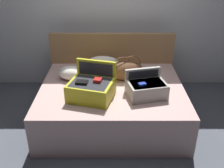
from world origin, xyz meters
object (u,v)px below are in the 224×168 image
Objects in this scene: hard_case_large at (91,88)px; duffel_bag at (127,70)px; hard_case_medium at (146,88)px; pillow_near_headboard at (103,63)px; pillow_center_head at (72,73)px; bed at (112,104)px.

hard_case_large is 1.18× the size of duffel_bag.
duffel_bag reaches higher than hard_case_medium.
duffel_bag reaches higher than pillow_near_headboard.
hard_case_large reaches higher than pillow_center_head.
bed is 3.98× the size of pillow_near_headboard.
hard_case_medium reaches higher than pillow_near_headboard.
hard_case_medium is 1.10× the size of pillow_near_headboard.
bed is at bearing -21.72° from pillow_center_head.
hard_case_medium is 1.11m from pillow_center_head.
hard_case_large is at bearing -131.28° from duffel_bag.
bed is at bearing -131.36° from duffel_bag.
hard_case_large is (-0.25, -0.29, 0.41)m from bed.
hard_case_medium reaches higher than pillow_center_head.
hard_case_large is at bearing -58.34° from pillow_center_head.
pillow_center_head is (-0.78, -0.01, -0.04)m from duffel_bag.
hard_case_medium is 1.01m from pillow_near_headboard.
hard_case_large reaches higher than pillow_near_headboard.
bed is 0.72m from pillow_center_head.
duffel_bag is 0.49m from pillow_near_headboard.
duffel_bag is (-0.22, 0.48, 0.03)m from hard_case_medium.
duffel_bag is (0.21, 0.23, 0.41)m from bed.
pillow_near_headboard is at bearing 97.91° from hard_case_large.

